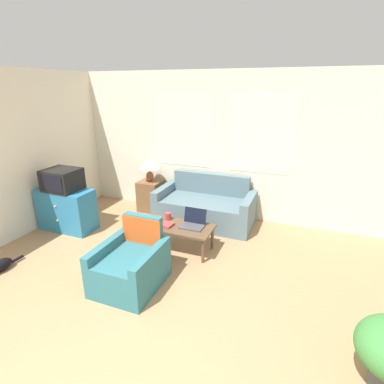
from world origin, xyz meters
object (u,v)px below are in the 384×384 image
object	(u,v)px
cup_navy	(159,219)
book_red	(166,225)
cup_white	(153,223)
armchair	(132,265)
coffee_table	(177,228)
table_lamp	(149,165)
couch	(205,208)
television	(62,180)
cup_yellow	(168,216)
laptop	(193,222)

from	to	relation	value
cup_navy	book_red	world-z (taller)	cup_navy
cup_white	armchair	bearing A→B (deg)	-79.78
coffee_table	book_red	bearing A→B (deg)	-156.03
table_lamp	couch	bearing A→B (deg)	-5.93
television	table_lamp	bearing A→B (deg)	53.96
cup_yellow	cup_white	xyz separation A→B (m)	(-0.11, -0.28, -0.01)
cup_yellow	cup_white	world-z (taller)	cup_yellow
cup_yellow	cup_white	distance (m)	0.30
book_red	television	bearing A→B (deg)	179.67
laptop	cup_white	distance (m)	0.59
couch	table_lamp	distance (m)	1.35
television	cup_white	distance (m)	1.76
cup_yellow	cup_white	bearing A→B (deg)	-111.32
armchair	book_red	bearing A→B (deg)	87.98
table_lamp	coffee_table	size ratio (longest dim) A/B	0.41
couch	cup_white	size ratio (longest dim) A/B	17.11
couch	table_lamp	world-z (taller)	table_lamp
cup_navy	coffee_table	bearing A→B (deg)	-4.27
coffee_table	cup_navy	world-z (taller)	cup_navy
couch	cup_navy	bearing A→B (deg)	-109.79
couch	table_lamp	size ratio (longest dim) A/B	3.89
television	book_red	bearing A→B (deg)	-0.33
couch	book_red	distance (m)	1.18
armchair	television	world-z (taller)	television
laptop	book_red	bearing A→B (deg)	-158.64
book_red	coffee_table	bearing A→B (deg)	23.97
coffee_table	laptop	xyz separation A→B (m)	(0.22, 0.08, 0.10)
cup_yellow	television	bearing A→B (deg)	-173.74
laptop	cup_navy	xyz separation A→B (m)	(-0.54, -0.06, -0.01)
cup_navy	cup_yellow	xyz separation A→B (m)	(0.10, 0.12, 0.01)
cup_navy	book_red	bearing A→B (deg)	-27.40
television	laptop	world-z (taller)	television
armchair	table_lamp	bearing A→B (deg)	113.30
cup_yellow	cup_white	size ratio (longest dim) A/B	1.10
laptop	cup_navy	size ratio (longest dim) A/B	4.07
cup_navy	cup_white	xyz separation A→B (m)	(-0.01, -0.16, -0.00)
television	coffee_table	bearing A→B (deg)	1.51
couch	armchair	distance (m)	2.06
coffee_table	cup_navy	distance (m)	0.33
couch	book_red	xyz separation A→B (m)	(-0.21, -1.15, 0.14)
armchair	laptop	world-z (taller)	armchair
table_lamp	coffee_table	bearing A→B (deg)	-47.40
armchair	laptop	xyz separation A→B (m)	(0.40, 1.04, 0.19)
television	cup_navy	world-z (taller)	television
table_lamp	cup_yellow	xyz separation A→B (m)	(0.90, -1.06, -0.46)
coffee_table	laptop	bearing A→B (deg)	19.60
cup_navy	cup_white	world-z (taller)	cup_navy
television	coffee_table	world-z (taller)	television
armchair	table_lamp	world-z (taller)	table_lamp
couch	cup_yellow	bearing A→B (deg)	-106.76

